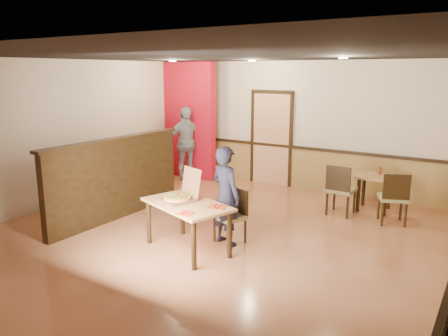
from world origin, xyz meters
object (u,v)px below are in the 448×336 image
object	(u,v)px
main_table	(187,210)
diner_chair	(233,213)
passerby	(186,144)
condiment	(380,171)
side_table	(375,184)
side_chair_right	(394,196)
pizza_box	(180,196)
side_chair_left	(340,188)
diner	(226,196)

from	to	relation	value
main_table	diner_chair	xyz separation A→B (m)	(0.37, 0.65, -0.16)
passerby	condiment	bearing A→B (deg)	-63.71
condiment	side_table	bearing A→B (deg)	-111.72
side_chair_right	side_table	bearing A→B (deg)	-75.14
main_table	side_table	size ratio (longest dim) A/B	2.24
passerby	side_table	bearing A→B (deg)	-65.24
pizza_box	condiment	distance (m)	4.01
diner_chair	side_chair_left	xyz separation A→B (m)	(0.97, 2.12, 0.06)
diner_chair	side_chair_right	size ratio (longest dim) A/B	0.90
side_chair_left	side_table	bearing A→B (deg)	-125.13
diner	main_table	bearing A→B (deg)	75.10
side_chair_right	diner	world-z (taller)	diner
side_chair_left	side_table	xyz separation A→B (m)	(0.45, 0.62, -0.00)
diner_chair	diner	xyz separation A→B (m)	(-0.05, -0.13, 0.30)
side_table	diner	world-z (taller)	diner
side_chair_right	diner_chair	bearing A→B (deg)	25.26
side_chair_right	condiment	distance (m)	0.88
side_chair_left	passerby	distance (m)	4.05
pizza_box	diner	bearing A→B (deg)	61.19
side_table	diner	bearing A→B (deg)	-117.04
diner_chair	side_table	xyz separation A→B (m)	(1.42, 2.74, 0.06)
side_chair_left	diner_chair	bearing A→B (deg)	66.35
pizza_box	condiment	bearing A→B (deg)	78.07
side_chair_right	condiment	size ratio (longest dim) A/B	6.19
diner_chair	condiment	world-z (taller)	same
diner	passerby	distance (m)	4.14
condiment	diner_chair	bearing A→B (deg)	-117.18
side_table	diner	size ratio (longest dim) A/B	0.45
side_chair_left	passerby	size ratio (longest dim) A/B	0.53
main_table	condiment	xyz separation A→B (m)	(1.85, 3.52, 0.14)
main_table	pizza_box	bearing A→B (deg)	-179.07
diner_chair	side_chair_right	xyz separation A→B (m)	(1.90, 2.13, 0.05)
main_table	diner	distance (m)	0.63
main_table	diner_chair	bearing A→B (deg)	78.40
main_table	side_table	bearing A→B (deg)	80.35
passerby	condiment	xyz separation A→B (m)	(4.49, 0.12, -0.13)
main_table	passerby	bearing A→B (deg)	146.13
side_chair_right	diner	distance (m)	3.00
side_table	pizza_box	xyz separation A→B (m)	(-1.97, -3.34, 0.27)
main_table	diner_chair	size ratio (longest dim) A/B	1.84
side_table	passerby	xyz separation A→B (m)	(-4.44, -0.00, 0.38)
diner_chair	side_table	bearing A→B (deg)	82.08
side_chair_left	main_table	bearing A→B (deg)	65.07
main_table	diner_chair	world-z (taller)	diner_chair
side_chair_left	side_chair_right	size ratio (longest dim) A/B	1.02
diner	diner_chair	bearing A→B (deg)	-91.31
diner_chair	diner	world-z (taller)	diner
diner_chair	side_table	distance (m)	3.09
side_chair_right	passerby	bearing A→B (deg)	-30.09
side_chair_right	side_table	world-z (taller)	side_chair_right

